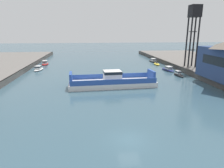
% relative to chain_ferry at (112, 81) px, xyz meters
% --- Properties ---
extents(ground_plane, '(400.00, 400.00, 0.00)m').
position_rel_chain_ferry_xyz_m(ground_plane, '(-0.73, -23.24, -1.08)').
color(ground_plane, '#385666').
extents(chain_ferry, '(19.34, 7.00, 3.50)m').
position_rel_chain_ferry_xyz_m(chain_ferry, '(0.00, 0.00, 0.00)').
color(chain_ferry, silver).
rests_on(chain_ferry, ground).
extents(moored_boat_near_right, '(2.88, 6.90, 1.42)m').
position_rel_chain_ferry_xyz_m(moored_boat_near_right, '(19.39, 16.27, -0.55)').
color(moored_boat_near_right, navy).
rests_on(moored_boat_near_right, ground).
extents(moored_boat_mid_left, '(2.52, 6.68, 1.42)m').
position_rel_chain_ferry_xyz_m(moored_boat_mid_left, '(20.40, 34.70, -0.54)').
color(moored_boat_mid_left, black).
rests_on(moored_boat_mid_left, ground).
extents(moored_boat_mid_right, '(3.05, 6.88, 1.52)m').
position_rel_chain_ferry_xyz_m(moored_boat_mid_right, '(-21.23, 32.99, -0.50)').
color(moored_boat_mid_right, red).
rests_on(moored_boat_mid_right, ground).
extents(moored_boat_far_left, '(2.65, 6.15, 1.48)m').
position_rel_chain_ferry_xyz_m(moored_boat_far_left, '(-20.91, 21.44, -0.53)').
color(moored_boat_far_left, white).
rests_on(moored_boat_far_left, ground).
extents(moored_boat_upstream_a, '(2.33, 5.43, 1.01)m').
position_rel_chain_ferry_xyz_m(moored_boat_upstream_a, '(19.63, 27.81, -0.81)').
color(moored_boat_upstream_a, yellow).
rests_on(moored_boat_upstream_a, ground).
extents(moored_boat_upstream_b, '(1.54, 5.36, 1.39)m').
position_rel_chain_ferry_xyz_m(moored_boat_upstream_b, '(19.35, 8.73, -0.56)').
color(moored_boat_upstream_b, black).
rests_on(moored_boat_upstream_b, ground).
extents(crane_tower, '(2.94, 2.94, 17.73)m').
position_rel_chain_ferry_xyz_m(crane_tower, '(25.45, 14.55, 13.94)').
color(crane_tower, black).
rests_on(crane_tower, quay_right).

